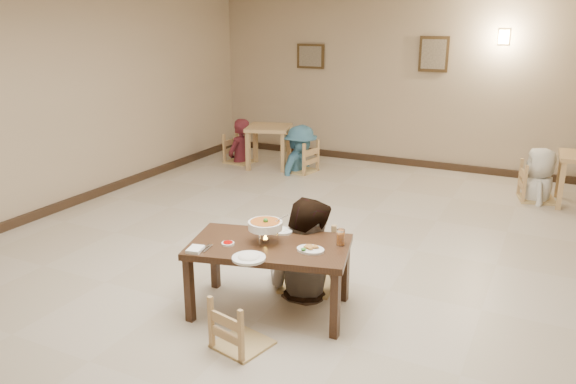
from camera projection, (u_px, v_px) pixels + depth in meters
The scene contains 26 objects.
floor at pixel (307, 273), 5.96m from camera, with size 10.00×10.00×0.00m, color #BEB19E.
wall_back at pixel (426, 83), 9.79m from camera, with size 10.00×10.00×0.00m, color tan.
wall_left at pixel (25, 107), 7.20m from camera, with size 10.00×10.00×0.00m, color tan.
baseboard_back at pixel (420, 163), 10.20m from camera, with size 8.00×0.06×0.12m, color #322216.
baseboard_left at pixel (41, 213), 7.62m from camera, with size 0.06×10.00×0.12m, color #322216.
picture_a at pixel (311, 56), 10.57m from camera, with size 0.55×0.04×0.45m.
picture_b at pixel (434, 54), 9.57m from camera, with size 0.50×0.04×0.60m.
wall_sconce at pixel (504, 37), 9.02m from camera, with size 0.16×0.05×0.22m, color #FFD88C.
main_table at pixel (270, 252), 5.04m from camera, with size 1.57×1.11×0.66m.
chair_far at pixel (308, 235), 5.53m from camera, with size 0.51×0.51×1.09m.
chair_near at pixel (242, 298), 4.52m from camera, with size 0.41×0.41×0.87m.
main_diner at pixel (307, 198), 5.35m from camera, with size 0.93×0.72×1.91m, color gray.
curry_warmer at pixel (265, 225), 5.00m from camera, with size 0.34×0.31×0.28m.
rice_plate_far at pixel (279, 230), 5.30m from camera, with size 0.27×0.27×0.06m.
rice_plate_near at pixel (249, 258), 4.69m from camera, with size 0.29×0.29×0.06m.
fried_plate at pixel (310, 249), 4.86m from camera, with size 0.25×0.25×0.05m.
chili_dish at pixel (228, 243), 5.00m from camera, with size 0.12×0.12×0.02m.
napkin_cutlery at pixel (196, 249), 4.86m from camera, with size 0.17×0.25×0.03m.
drink_glass at pixel (341, 238), 4.97m from camera, with size 0.07×0.07×0.15m.
bg_table_left at pixel (269, 134), 10.03m from camera, with size 0.94×0.94×0.75m.
bg_chair_ll at pixel (240, 136), 10.38m from camera, with size 0.47×0.47×1.01m.
bg_chair_lr at pixel (301, 142), 9.76m from camera, with size 0.49×0.49×1.05m.
bg_chair_rl at pixel (541, 165), 8.20m from camera, with size 0.50×0.50×1.07m.
bg_diner_a at pixel (239, 119), 10.28m from camera, with size 0.60×0.39×1.65m, color #581B24.
bg_diner_b at pixel (301, 125), 9.67m from camera, with size 1.06×0.61×1.64m, color #416E87.
bg_diner_c at pixel (543, 148), 8.12m from camera, with size 0.77×0.50×1.58m, color silver.
Camera 1 is at (2.22, -4.96, 2.60)m, focal length 35.00 mm.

